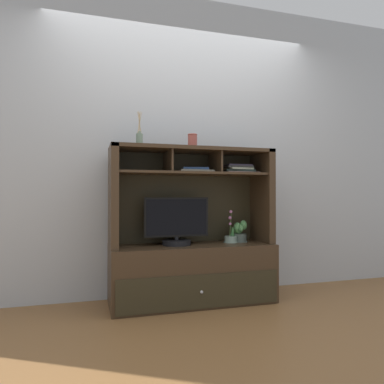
{
  "coord_description": "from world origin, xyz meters",
  "views": [
    {
      "loc": [
        -0.87,
        -2.95,
        0.92
      ],
      "look_at": [
        0.0,
        0.0,
        0.95
      ],
      "focal_mm": 33.33,
      "sensor_mm": 36.0,
      "label": 1
    }
  ],
  "objects_px": {
    "magazine_stack_centre": "(237,170)",
    "ceramic_vase": "(193,141)",
    "potted_fern": "(239,233)",
    "magazine_stack_left": "(194,170)",
    "diffuser_bottle": "(139,139)",
    "tv_monitor": "(177,224)",
    "potted_orchid": "(231,238)",
    "media_console": "(192,255)"
  },
  "relations": [
    {
      "from": "magazine_stack_centre",
      "to": "ceramic_vase",
      "type": "height_order",
      "value": "ceramic_vase"
    },
    {
      "from": "potted_fern",
      "to": "magazine_stack_centre",
      "type": "height_order",
      "value": "magazine_stack_centre"
    },
    {
      "from": "magazine_stack_left",
      "to": "ceramic_vase",
      "type": "xyz_separation_m",
      "value": [
        -0.02,
        -0.01,
        0.25
      ]
    },
    {
      "from": "diffuser_bottle",
      "to": "ceramic_vase",
      "type": "relative_size",
      "value": 2.39
    },
    {
      "from": "magazine_stack_centre",
      "to": "magazine_stack_left",
      "type": "bearing_deg",
      "value": -176.45
    },
    {
      "from": "tv_monitor",
      "to": "ceramic_vase",
      "type": "xyz_separation_m",
      "value": [
        0.14,
        -0.01,
        0.72
      ]
    },
    {
      "from": "potted_orchid",
      "to": "diffuser_bottle",
      "type": "relative_size",
      "value": 0.99
    },
    {
      "from": "media_console",
      "to": "diffuser_bottle",
      "type": "relative_size",
      "value": 4.74
    },
    {
      "from": "tv_monitor",
      "to": "magazine_stack_left",
      "type": "bearing_deg",
      "value": 2.35
    },
    {
      "from": "magazine_stack_centre",
      "to": "ceramic_vase",
      "type": "distance_m",
      "value": 0.5
    },
    {
      "from": "tv_monitor",
      "to": "magazine_stack_left",
      "type": "distance_m",
      "value": 0.49
    },
    {
      "from": "magazine_stack_left",
      "to": "ceramic_vase",
      "type": "height_order",
      "value": "ceramic_vase"
    },
    {
      "from": "tv_monitor",
      "to": "magazine_stack_left",
      "type": "height_order",
      "value": "magazine_stack_left"
    },
    {
      "from": "magazine_stack_left",
      "to": "magazine_stack_centre",
      "type": "height_order",
      "value": "magazine_stack_centre"
    },
    {
      "from": "potted_orchid",
      "to": "ceramic_vase",
      "type": "distance_m",
      "value": 0.92
    },
    {
      "from": "tv_monitor",
      "to": "potted_fern",
      "type": "bearing_deg",
      "value": 3.56
    },
    {
      "from": "media_console",
      "to": "diffuser_bottle",
      "type": "bearing_deg",
      "value": 178.87
    },
    {
      "from": "diffuser_bottle",
      "to": "ceramic_vase",
      "type": "bearing_deg",
      "value": -3.9
    },
    {
      "from": "tv_monitor",
      "to": "potted_orchid",
      "type": "height_order",
      "value": "tv_monitor"
    },
    {
      "from": "magazine_stack_left",
      "to": "magazine_stack_centre",
      "type": "xyz_separation_m",
      "value": [
        0.41,
        0.03,
        0.02
      ]
    },
    {
      "from": "potted_orchid",
      "to": "magazine_stack_centre",
      "type": "height_order",
      "value": "magazine_stack_centre"
    },
    {
      "from": "diffuser_bottle",
      "to": "ceramic_vase",
      "type": "xyz_separation_m",
      "value": [
        0.45,
        -0.03,
        0.0
      ]
    },
    {
      "from": "magazine_stack_centre",
      "to": "diffuser_bottle",
      "type": "height_order",
      "value": "diffuser_bottle"
    },
    {
      "from": "ceramic_vase",
      "to": "magazine_stack_left",
      "type": "bearing_deg",
      "value": 33.61
    },
    {
      "from": "diffuser_bottle",
      "to": "potted_orchid",
      "type": "bearing_deg",
      "value": -0.54
    },
    {
      "from": "media_console",
      "to": "potted_orchid",
      "type": "bearing_deg",
      "value": 0.2
    },
    {
      "from": "magazine_stack_centre",
      "to": "diffuser_bottle",
      "type": "relative_size",
      "value": 1.13
    },
    {
      "from": "tv_monitor",
      "to": "potted_orchid",
      "type": "relative_size",
      "value": 1.91
    },
    {
      "from": "media_console",
      "to": "magazine_stack_left",
      "type": "relative_size",
      "value": 4.68
    },
    {
      "from": "ceramic_vase",
      "to": "magazine_stack_centre",
      "type": "bearing_deg",
      "value": 5.23
    },
    {
      "from": "potted_orchid",
      "to": "tv_monitor",
      "type": "bearing_deg",
      "value": -178.22
    },
    {
      "from": "magazine_stack_centre",
      "to": "diffuser_bottle",
      "type": "bearing_deg",
      "value": -179.42
    },
    {
      "from": "magazine_stack_centre",
      "to": "ceramic_vase",
      "type": "bearing_deg",
      "value": -174.77
    },
    {
      "from": "tv_monitor",
      "to": "media_console",
      "type": "bearing_deg",
      "value": 5.88
    },
    {
      "from": "diffuser_bottle",
      "to": "ceramic_vase",
      "type": "distance_m",
      "value": 0.45
    },
    {
      "from": "diffuser_bottle",
      "to": "potted_fern",
      "type": "bearing_deg",
      "value": 0.87
    },
    {
      "from": "potted_orchid",
      "to": "potted_fern",
      "type": "relative_size",
      "value": 1.49
    },
    {
      "from": "media_console",
      "to": "magazine_stack_centre",
      "type": "xyz_separation_m",
      "value": [
        0.44,
        0.02,
        0.75
      ]
    },
    {
      "from": "media_console",
      "to": "magazine_stack_centre",
      "type": "bearing_deg",
      "value": 2.35
    },
    {
      "from": "potted_orchid",
      "to": "diffuser_bottle",
      "type": "height_order",
      "value": "diffuser_bottle"
    },
    {
      "from": "potted_orchid",
      "to": "magazine_stack_left",
      "type": "bearing_deg",
      "value": -178.49
    },
    {
      "from": "tv_monitor",
      "to": "potted_orchid",
      "type": "xyz_separation_m",
      "value": [
        0.5,
        0.02,
        -0.13
      ]
    }
  ]
}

